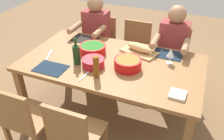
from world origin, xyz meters
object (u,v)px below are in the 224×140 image
chair_near_center (135,48)px  bread_loaf (140,48)px  napkin_stack (178,95)px  chair_near_left (172,55)px  serving_bowl_fruit (128,63)px  chair_near_right (101,42)px  wine_glass (171,53)px  chair_far_right (24,119)px  chair_far_center (74,135)px  wine_bottle (76,54)px  diner_near_left (172,47)px  serving_bowl_salad (93,62)px  dining_table (112,67)px  cutting_board (139,52)px  beer_bottle (96,67)px  diner_near_right (95,33)px  serving_bowl_greens (93,49)px

chair_near_center → bread_loaf: same height
napkin_stack → chair_near_center: bearing=-57.8°
chair_near_left → serving_bowl_fruit: size_ratio=3.08×
chair_near_right → wine_glass: size_ratio=5.12×
chair_near_right → bread_loaf: (-0.74, 0.56, 0.32)m
chair_far_right → chair_far_center: size_ratio=1.00×
chair_far_center → wine_bottle: 0.83m
chair_far_right → wine_glass: wine_glass is taller
chair_near_center → serving_bowl_fruit: bearing=102.2°
chair_far_right → bread_loaf: size_ratio=2.66×
bread_loaf → wine_bottle: 0.72m
chair_near_left → chair_far_center: (0.52, 1.70, 0.00)m
diner_near_left → serving_bowl_salad: diner_near_left is taller
dining_table → chair_near_center: 0.87m
chair_near_center → cutting_board: 0.65m
serving_bowl_fruit → wine_glass: (-0.37, -0.26, 0.06)m
chair_far_right → chair_near_left: size_ratio=1.00×
chair_near_center → cutting_board: chair_near_center is taller
chair_far_center → cutting_board: (-0.21, -1.14, 0.27)m
chair_near_center → wine_glass: (-0.57, 0.66, 0.37)m
chair_far_right → dining_table: bearing=-121.6°
beer_bottle → chair_near_center: bearing=-91.5°
diner_near_left → beer_bottle: bearing=60.8°
dining_table → napkin_stack: size_ratio=13.56×
chair_far_center → cutting_board: bearing=-100.6°
chair_near_left → napkin_stack: 1.22m
chair_far_right → diner_near_left: size_ratio=0.71×
serving_bowl_salad → serving_bowl_fruit: 0.35m
chair_near_left → diner_near_right: bearing=10.0°
diner_near_left → chair_far_right: bearing=55.5°
serving_bowl_fruit → napkin_stack: (-0.54, 0.26, -0.05)m
serving_bowl_salad → beer_bottle: bearing=125.0°
chair_far_center → beer_bottle: 0.64m
cutting_board → diner_near_right: bearing=-26.8°
wine_bottle → serving_bowl_salad: bearing=-175.5°
wine_glass → napkin_stack: wine_glass is taller
dining_table → beer_bottle: bearing=84.6°
diner_near_right → chair_far_center: size_ratio=1.41×
serving_bowl_fruit → napkin_stack: bearing=154.6°
beer_bottle → wine_glass: (-0.60, -0.51, 0.01)m
wine_glass → chair_near_center: bearing=-49.0°
chair_near_center → napkin_stack: (-0.74, 1.17, 0.27)m
chair_near_right → serving_bowl_greens: chair_near_right is taller
wine_bottle → diner_near_right: bearing=-76.6°
chair_far_right → beer_bottle: 0.81m
diner_near_left → serving_bowl_fruit: 0.81m
serving_bowl_greens → cutting_board: serving_bowl_greens is taller
diner_near_left → beer_bottle: size_ratio=5.45×
napkin_stack → serving_bowl_greens: bearing=-22.2°
serving_bowl_salad → cutting_board: 0.58m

